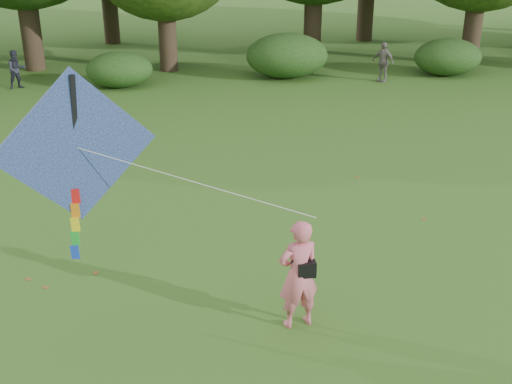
{
  "coord_description": "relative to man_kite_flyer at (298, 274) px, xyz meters",
  "views": [
    {
      "loc": [
        -2.04,
        -9.06,
        6.23
      ],
      "look_at": [
        -0.52,
        2.0,
        1.5
      ],
      "focal_mm": 45.0,
      "sensor_mm": 36.0,
      "label": 1
    }
  ],
  "objects": [
    {
      "name": "crossbody_bag",
      "position": [
        0.12,
        -0.03,
        0.13
      ],
      "size": [
        0.43,
        0.2,
        0.73
      ],
      "color": "black",
      "rests_on": "ground"
    },
    {
      "name": "man_kite_flyer",
      "position": [
        0.0,
        0.0,
        0.0
      ],
      "size": [
        0.78,
        0.6,
        1.91
      ],
      "primitive_type": "imported",
      "rotation": [
        0.0,
        0.0,
        3.37
      ],
      "color": "#D56472",
      "rests_on": "ground"
    },
    {
      "name": "shrub_band",
      "position": [
        -0.59,
        17.82,
        -0.1
      ],
      "size": [
        39.15,
        3.22,
        1.88
      ],
      "color": "#264919",
      "rests_on": "ground"
    },
    {
      "name": "fallen_leaves",
      "position": [
        0.1,
        1.95,
        -0.95
      ],
      "size": [
        8.92,
        15.3,
        0.01
      ],
      "color": "brown",
      "rests_on": "ground"
    },
    {
      "name": "bystander_left",
      "position": [
        -7.91,
        17.64,
        -0.2
      ],
      "size": [
        0.93,
        0.87,
        1.52
      ],
      "primitive_type": "imported",
      "rotation": [
        0.0,
        0.0,
        0.52
      ],
      "color": "#272835",
      "rests_on": "ground"
    },
    {
      "name": "flying_kite",
      "position": [
        -3.43,
        1.13,
        1.91
      ],
      "size": [
        4.94,
        1.67,
        3.34
      ],
      "color": "#285CAF",
      "rests_on": "ground"
    },
    {
      "name": "bystander_right",
      "position": [
        6.95,
        16.82,
        -0.13
      ],
      "size": [
        0.95,
        0.98,
        1.65
      ],
      "primitive_type": "imported",
      "rotation": [
        0.0,
        0.0,
        -0.83
      ],
      "color": "gray",
      "rests_on": "ground"
    },
    {
      "name": "ground",
      "position": [
        0.13,
        0.21,
        -0.96
      ],
      "size": [
        100.0,
        100.0,
        0.0
      ],
      "primitive_type": "plane",
      "color": "#265114",
      "rests_on": "ground"
    }
  ]
}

